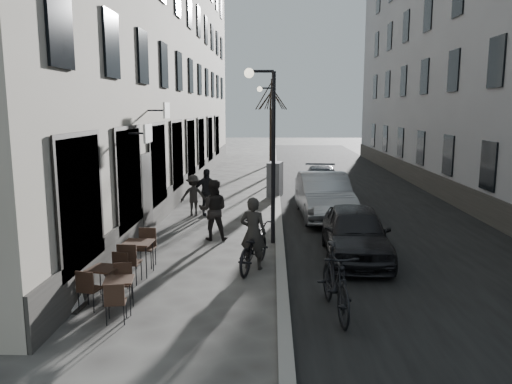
# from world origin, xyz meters

# --- Properties ---
(ground) EXTENTS (120.00, 120.00, 0.00)m
(ground) POSITION_xyz_m (0.00, 0.00, 0.00)
(ground) COLOR #3A3735
(ground) RESTS_ON ground
(road) EXTENTS (7.30, 60.00, 0.00)m
(road) POSITION_xyz_m (3.85, 16.00, 0.00)
(road) COLOR black
(road) RESTS_ON ground
(kerb) EXTENTS (0.25, 60.00, 0.12)m
(kerb) POSITION_xyz_m (0.20, 16.00, 0.06)
(kerb) COLOR gray
(kerb) RESTS_ON ground
(building_left) EXTENTS (4.00, 35.00, 16.00)m
(building_left) POSITION_xyz_m (-6.00, 16.50, 8.00)
(building_left) COLOR #9F9785
(building_left) RESTS_ON ground
(building_right) EXTENTS (4.00, 35.00, 16.00)m
(building_right) POSITION_xyz_m (9.50, 16.50, 8.00)
(building_right) COLOR gray
(building_right) RESTS_ON ground
(streetlamp_near) EXTENTS (0.90, 0.28, 5.09)m
(streetlamp_near) POSITION_xyz_m (-0.17, 6.00, 3.16)
(streetlamp_near) COLOR black
(streetlamp_near) RESTS_ON ground
(streetlamp_far) EXTENTS (0.90, 0.28, 5.09)m
(streetlamp_far) POSITION_xyz_m (-0.17, 18.00, 3.16)
(streetlamp_far) COLOR black
(streetlamp_far) RESTS_ON ground
(tree_near) EXTENTS (2.40, 2.40, 5.70)m
(tree_near) POSITION_xyz_m (-0.10, 21.00, 4.66)
(tree_near) COLOR black
(tree_near) RESTS_ON ground
(tree_far) EXTENTS (2.40, 2.40, 5.70)m
(tree_far) POSITION_xyz_m (-0.10, 27.00, 4.66)
(tree_far) COLOR black
(tree_far) RESTS_ON ground
(bistro_set_a) EXTENTS (0.63, 1.39, 0.80)m
(bistro_set_a) POSITION_xyz_m (-3.02, 0.79, 0.41)
(bistro_set_a) COLOR black
(bistro_set_a) RESTS_ON ground
(bistro_set_b) EXTENTS (0.68, 1.45, 0.83)m
(bistro_set_b) POSITION_xyz_m (-3.53, 1.40, 0.43)
(bistro_set_b) COLOR black
(bistro_set_b) RESTS_ON ground
(bistro_set_c) EXTENTS (0.69, 1.64, 0.96)m
(bistro_set_c) POSITION_xyz_m (-3.24, 3.03, 0.49)
(bistro_set_c) COLOR black
(bistro_set_c) RESTS_ON ground
(sign_board) EXTENTS (0.37, 0.60, 1.00)m
(sign_board) POSITION_xyz_m (-4.01, 0.92, 0.41)
(sign_board) COLOR black
(sign_board) RESTS_ON ground
(utility_cabinet) EXTENTS (0.77, 1.14, 1.57)m
(utility_cabinet) POSITION_xyz_m (0.10, 13.93, 0.78)
(utility_cabinet) COLOR #5E5F61
(utility_cabinet) RESTS_ON ground
(bicycle) EXTENTS (1.25, 2.25, 1.12)m
(bicycle) POSITION_xyz_m (-0.50, 3.58, 0.56)
(bicycle) COLOR black
(bicycle) RESTS_ON ground
(cyclist_rider) EXTENTS (0.76, 0.59, 1.83)m
(cyclist_rider) POSITION_xyz_m (-0.50, 3.58, 0.91)
(cyclist_rider) COLOR #272421
(cyclist_rider) RESTS_ON ground
(pedestrian_near) EXTENTS (0.91, 0.71, 1.85)m
(pedestrian_near) POSITION_xyz_m (-1.82, 6.34, 0.93)
(pedestrian_near) COLOR black
(pedestrian_near) RESTS_ON ground
(pedestrian_mid) EXTENTS (1.02, 0.62, 1.53)m
(pedestrian_mid) POSITION_xyz_m (-2.95, 9.76, 0.77)
(pedestrian_mid) COLOR #2A2724
(pedestrian_mid) RESTS_ON ground
(pedestrian_far) EXTENTS (1.11, 0.78, 1.75)m
(pedestrian_far) POSITION_xyz_m (-2.49, 9.90, 0.87)
(pedestrian_far) COLOR black
(pedestrian_far) RESTS_ON ground
(car_near) EXTENTS (1.89, 4.24, 1.42)m
(car_near) POSITION_xyz_m (2.19, 4.53, 0.71)
(car_near) COLOR black
(car_near) RESTS_ON ground
(car_mid) EXTENTS (1.94, 4.98, 1.62)m
(car_mid) POSITION_xyz_m (1.87, 9.63, 0.81)
(car_mid) COLOR gray
(car_mid) RESTS_ON ground
(car_far) EXTENTS (1.98, 4.42, 1.26)m
(car_far) POSITION_xyz_m (2.30, 14.75, 0.63)
(car_far) COLOR #3B3E46
(car_far) RESTS_ON ground
(moped) EXTENTS (0.85, 2.30, 1.35)m
(moped) POSITION_xyz_m (1.20, 0.82, 0.68)
(moped) COLOR black
(moped) RESTS_ON ground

